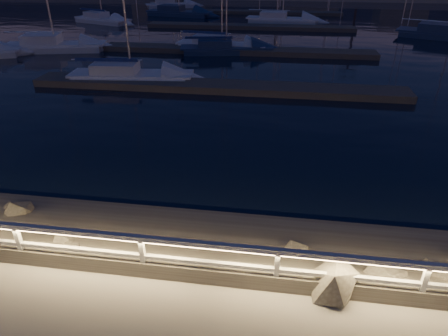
{
  "coord_description": "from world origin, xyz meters",
  "views": [
    {
      "loc": [
        3.83,
        -6.61,
        6.5
      ],
      "look_at": [
        2.26,
        4.0,
        0.72
      ],
      "focal_mm": 32.0,
      "sensor_mm": 36.0,
      "label": 1
    }
  ],
  "objects": [
    {
      "name": "riprap",
      "position": [
        -1.36,
        0.97,
        -0.1
      ],
      "size": [
        37.46,
        3.06,
        1.35
      ],
      "color": "#666258",
      "rests_on": "ground"
    },
    {
      "name": "guard_rail",
      "position": [
        -0.07,
        -0.0,
        0.77
      ],
      "size": [
        44.11,
        0.12,
        1.06
      ],
      "color": "silver",
      "rests_on": "ground"
    },
    {
      "name": "sailboat_j",
      "position": [
        -1.52,
        27.07,
        -0.17
      ],
      "size": [
        7.72,
        3.12,
        12.8
      ],
      "rotation": [
        0.0,
        0.0,
        -0.12
      ],
      "color": "silver",
      "rests_on": "ground"
    },
    {
      "name": "sailboat_c",
      "position": [
        -0.98,
        25.89,
        -0.2
      ],
      "size": [
        7.58,
        3.48,
        12.42
      ],
      "rotation": [
        0.0,
        0.0,
        0.19
      ],
      "color": "navy",
      "rests_on": "ground"
    },
    {
      "name": "sailboat_n",
      "position": [
        -10.08,
        46.61,
        -0.13
      ],
      "size": [
        8.78,
        3.99,
        14.45
      ],
      "rotation": [
        0.0,
        0.0,
        -0.18
      ],
      "color": "navy",
      "rests_on": "ground"
    },
    {
      "name": "sailboat_e",
      "position": [
        -15.03,
        24.6,
        -0.12
      ],
      "size": [
        8.32,
        4.05,
        13.74
      ],
      "rotation": [
        0.0,
        0.0,
        0.22
      ],
      "color": "silver",
      "rests_on": "ground"
    },
    {
      "name": "floating_docks",
      "position": [
        0.0,
        32.5,
        -0.4
      ],
      "size": [
        22.0,
        36.0,
        0.4
      ],
      "color": "#5B514B",
      "rests_on": "ground"
    },
    {
      "name": "sailboat_k",
      "position": [
        3.15,
        42.71,
        -0.17
      ],
      "size": [
        8.44,
        3.25,
        13.98
      ],
      "rotation": [
        0.0,
        0.0,
        -0.09
      ],
      "color": "silver",
      "rests_on": "ground"
    },
    {
      "name": "sailboat_i",
      "position": [
        -17.29,
        39.44,
        -0.16
      ],
      "size": [
        7.4,
        4.51,
        12.31
      ],
      "rotation": [
        0.0,
        0.0,
        -0.38
      ],
      "color": "silver",
      "rests_on": "ground"
    },
    {
      "name": "ground",
      "position": [
        0.0,
        0.0,
        0.0
      ],
      "size": [
        400.0,
        400.0,
        0.0
      ],
      "primitive_type": "plane",
      "color": "gray",
      "rests_on": "ground"
    },
    {
      "name": "sailboat_m",
      "position": [
        -13.32,
        54.91,
        -0.15
      ],
      "size": [
        7.61,
        4.96,
        12.74
      ],
      "rotation": [
        0.0,
        0.0,
        0.43
      ],
      "color": "silver",
      "rests_on": "ground"
    },
    {
      "name": "harbor_water",
      "position": [
        0.0,
        31.22,
        -0.97
      ],
      "size": [
        400.0,
        440.0,
        0.6
      ],
      "color": "black",
      "rests_on": "ground"
    },
    {
      "name": "sailboat_f",
      "position": [
        -5.69,
        16.9,
        -0.17
      ],
      "size": [
        7.76,
        3.02,
        12.9
      ],
      "rotation": [
        0.0,
        0.0,
        0.1
      ],
      "color": "silver",
      "rests_on": "ground"
    }
  ]
}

